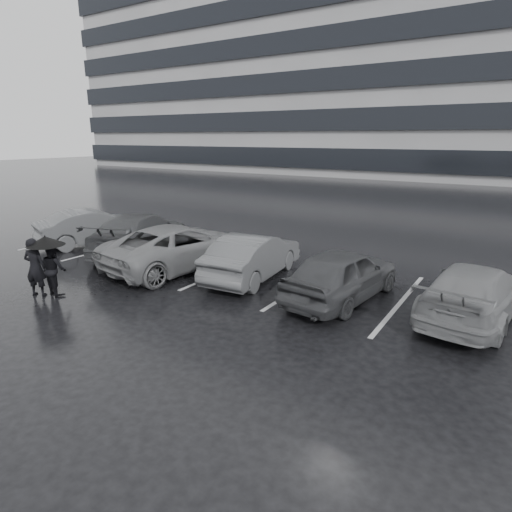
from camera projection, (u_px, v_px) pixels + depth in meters
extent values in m
plane|color=black|center=(242.00, 307.00, 11.11)|extent=(160.00, 160.00, 0.00)
cube|color=#979799|center=(308.00, 62.00, 57.70)|extent=(60.00, 25.00, 28.00)
cube|color=black|center=(305.00, 153.00, 60.93)|extent=(60.60, 25.60, 2.20)
cube|color=black|center=(306.00, 124.00, 59.85)|extent=(60.60, 25.60, 2.20)
cube|color=black|center=(307.00, 94.00, 58.78)|extent=(60.60, 25.60, 2.20)
cube|color=black|center=(308.00, 62.00, 57.70)|extent=(60.60, 25.60, 2.20)
cube|color=black|center=(309.00, 29.00, 56.63)|extent=(60.60, 25.60, 2.20)
imported|color=black|center=(342.00, 274.00, 11.43)|extent=(2.17, 4.37, 1.43)
imported|color=#323235|center=(253.00, 256.00, 13.23)|extent=(1.92, 4.37, 1.40)
imported|color=#555557|center=(179.00, 246.00, 14.24)|extent=(3.13, 5.57, 1.47)
imported|color=black|center=(141.00, 233.00, 16.18)|extent=(3.74, 5.59, 1.50)
imported|color=#323235|center=(94.00, 227.00, 17.41)|extent=(2.91, 4.65, 1.45)
imported|color=#555557|center=(474.00, 292.00, 10.27)|extent=(2.34, 4.74, 1.33)
imported|color=black|center=(35.00, 267.00, 11.69)|extent=(0.70, 0.60, 1.64)
imported|color=black|center=(54.00, 269.00, 11.83)|extent=(0.78, 0.65, 1.46)
cylinder|color=black|center=(49.00, 270.00, 11.78)|extent=(0.02, 0.02, 1.45)
cone|color=black|center=(45.00, 241.00, 11.56)|extent=(1.00, 1.00, 0.25)
sphere|color=black|center=(45.00, 236.00, 11.52)|extent=(0.05, 0.05, 0.05)
cube|color=#B5B5B7|center=(74.00, 238.00, 18.65)|extent=(0.12, 5.00, 0.00)
cube|color=#B5B5B7|center=(118.00, 246.00, 17.20)|extent=(0.12, 5.00, 0.00)
cube|color=#B5B5B7|center=(169.00, 257.00, 15.74)|extent=(0.12, 5.00, 0.00)
cube|color=#B5B5B7|center=(230.00, 269.00, 14.28)|extent=(0.12, 5.00, 0.00)
cube|color=#B5B5B7|center=(306.00, 284.00, 12.82)|extent=(0.12, 5.00, 0.00)
cube|color=#B5B5B7|center=(400.00, 303.00, 11.37)|extent=(0.12, 5.00, 0.00)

